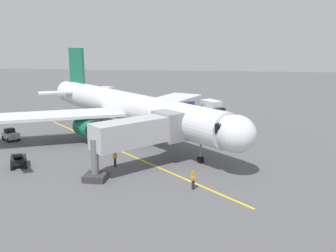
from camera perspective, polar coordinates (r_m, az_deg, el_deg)
The scene contains 10 objects.
ground_plane at distance 51.98m, azimuth -6.34°, elevation -1.01°, with size 220.00×220.00×0.00m, color #565659.
apron_lead_in_line at distance 43.81m, azimuth -7.69°, elevation -3.73°, with size 0.24×40.00×0.01m, color yellow.
airplane at distance 48.75m, azimuth -6.11°, elevation 2.87°, with size 33.35×32.78×11.50m.
jet_bridge at distance 36.71m, azimuth -3.61°, elevation -0.86°, with size 9.28×9.68×5.40m.
ground_crew_marshaller at distance 32.12m, azimuth 3.93°, elevation -8.32°, with size 0.44×0.47×1.71m.
ground_crew_wing_walker at distance 38.03m, azimuth -8.24°, elevation -4.98°, with size 0.33×0.44×1.71m.
box_truck_near_nose at distance 63.47m, azimuth 6.92°, elevation 2.83°, with size 4.38×4.82×2.62m.
tug_portside at distance 51.72m, azimuth -23.24°, elevation -1.28°, with size 2.74×2.58×1.50m.
box_truck_starboard_side at distance 70.05m, azimuth 2.55°, elevation 3.88°, with size 4.13×4.92×2.62m.
belt_loader_rear_apron at distance 40.63m, azimuth -22.20°, elevation -4.92°, with size 3.29×4.58×2.32m.
Camera 1 is at (-12.78, 48.79, 12.60)m, focal length 39.26 mm.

